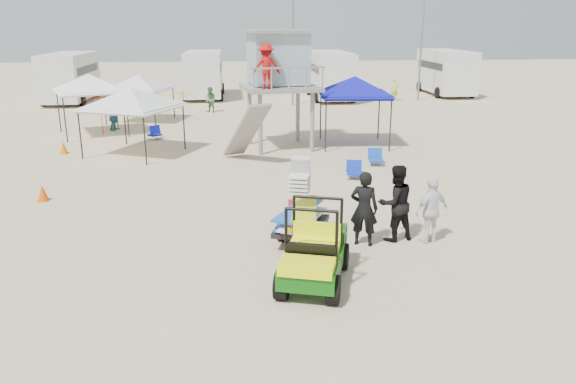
{
  "coord_description": "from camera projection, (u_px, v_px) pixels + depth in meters",
  "views": [
    {
      "loc": [
        -0.7,
        -10.1,
        5.31
      ],
      "look_at": [
        0.5,
        3.0,
        1.3
      ],
      "focal_mm": 35.0,
      "sensor_mm": 36.0,
      "label": 1
    }
  ],
  "objects": [
    {
      "name": "umbrella_b",
      "position": [
        183.0,
        106.0,
        30.7
      ],
      "size": [
        2.47,
        2.49,
        1.72
      ],
      "primitive_type": "imported",
      "rotation": [
        0.0,
        0.0,
        0.4
      ],
      "color": "yellow",
      "rests_on": "ground"
    },
    {
      "name": "umbrella_a",
      "position": [
        101.0,
        115.0,
        27.17
      ],
      "size": [
        2.41,
        2.44,
        1.93
      ],
      "primitive_type": "imported",
      "rotation": [
        0.0,
        0.0,
        0.16
      ],
      "color": "#CE4016",
      "rests_on": "ground"
    },
    {
      "name": "lifeguard_tower",
      "position": [
        277.0,
        63.0,
        23.7
      ],
      "size": [
        3.5,
        3.5,
        4.86
      ],
      "color": "gray",
      "rests_on": "ground"
    },
    {
      "name": "canopy_white_c",
      "position": [
        138.0,
        77.0,
        30.43
      ],
      "size": [
        3.6,
        3.6,
        2.96
      ],
      "color": "black",
      "rests_on": "ground"
    },
    {
      "name": "ground",
      "position": [
        277.0,
        298.0,
        11.23
      ],
      "size": [
        140.0,
        140.0,
        0.0
      ],
      "primitive_type": "plane",
      "color": "beige",
      "rests_on": "ground"
    },
    {
      "name": "rv_mid_right",
      "position": [
        330.0,
        73.0,
        39.8
      ],
      "size": [
        2.64,
        7.0,
        3.25
      ],
      "color": "silver",
      "rests_on": "ground"
    },
    {
      "name": "canopy_white_a",
      "position": [
        131.0,
        91.0,
        22.74
      ],
      "size": [
        4.17,
        4.17,
        3.14
      ],
      "color": "black",
      "rests_on": "ground"
    },
    {
      "name": "rv_far_left",
      "position": [
        70.0,
        75.0,
        38.24
      ],
      "size": [
        2.64,
        6.8,
        3.25
      ],
      "color": "silver",
      "rests_on": "ground"
    },
    {
      "name": "man_right",
      "position": [
        432.0,
        210.0,
        13.85
      ],
      "size": [
        1.06,
        0.77,
        1.67
      ],
      "primitive_type": "imported",
      "rotation": [
        0.0,
        0.0,
        3.55
      ],
      "color": "white",
      "rests_on": "ground"
    },
    {
      "name": "beach_chair_a",
      "position": [
        155.0,
        132.0,
        26.33
      ],
      "size": [
        0.74,
        0.85,
        0.64
      ],
      "color": "#0D1595",
      "rests_on": "ground"
    },
    {
      "name": "utility_cart",
      "position": [
        313.0,
        247.0,
        11.63
      ],
      "size": [
        1.77,
        2.55,
        1.76
      ],
      "color": "#0E520C",
      "rests_on": "ground"
    },
    {
      "name": "light_pole_right",
      "position": [
        422.0,
        41.0,
        38.26
      ],
      "size": [
        0.14,
        0.14,
        8.0
      ],
      "primitive_type": "cylinder",
      "color": "slate",
      "rests_on": "ground"
    },
    {
      "name": "man_mid",
      "position": [
        395.0,
        203.0,
        13.97
      ],
      "size": [
        1.11,
        0.97,
        1.95
      ],
      "primitive_type": "imported",
      "rotation": [
        0.0,
        0.0,
        3.41
      ],
      "color": "black",
      "rests_on": "ground"
    },
    {
      "name": "cone_far",
      "position": [
        64.0,
        148.0,
        23.45
      ],
      "size": [
        0.34,
        0.34,
        0.5
      ],
      "primitive_type": "cone",
      "color": "#DF6307",
      "rests_on": "ground"
    },
    {
      "name": "rv_mid_left",
      "position": [
        204.0,
        72.0,
        40.45
      ],
      "size": [
        2.65,
        6.5,
        3.25
      ],
      "color": "silver",
      "rests_on": "ground"
    },
    {
      "name": "man_left",
      "position": [
        364.0,
        209.0,
        13.67
      ],
      "size": [
        0.8,
        0.66,
        1.88
      ],
      "primitive_type": "imported",
      "rotation": [
        0.0,
        0.0,
        2.78
      ],
      "color": "black",
      "rests_on": "ground"
    },
    {
      "name": "canopy_white_b",
      "position": [
        89.0,
        77.0,
        26.73
      ],
      "size": [
        3.84,
        3.84,
        3.32
      ],
      "color": "black",
      "rests_on": "ground"
    },
    {
      "name": "distant_beachgoers",
      "position": [
        193.0,
        105.0,
        31.51
      ],
      "size": [
        17.9,
        10.49,
        1.68
      ],
      "color": "#BDDB52",
      "rests_on": "ground"
    },
    {
      "name": "rv_far_right",
      "position": [
        446.0,
        70.0,
        42.02
      ],
      "size": [
        2.64,
        6.6,
        3.25
      ],
      "color": "silver",
      "rests_on": "ground"
    },
    {
      "name": "beach_chair_b",
      "position": [
        354.0,
        170.0,
        19.72
      ],
      "size": [
        0.67,
        0.73,
        0.64
      ],
      "color": "#102BAE",
      "rests_on": "ground"
    },
    {
      "name": "canopy_blue",
      "position": [
        355.0,
        80.0,
        24.34
      ],
      "size": [
        3.08,
        3.08,
        3.44
      ],
      "color": "black",
      "rests_on": "ground"
    },
    {
      "name": "beach_chair_c",
      "position": [
        376.0,
        157.0,
        21.56
      ],
      "size": [
        0.62,
        0.66,
        0.64
      ],
      "color": "#1044B7",
      "rests_on": "ground"
    },
    {
      "name": "light_pole_left",
      "position": [
        293.0,
        43.0,
        36.05
      ],
      "size": [
        0.14,
        0.14,
        8.0
      ],
      "primitive_type": "cylinder",
      "color": "slate",
      "rests_on": "ground"
    },
    {
      "name": "surf_trailer",
      "position": [
        301.0,
        212.0,
        13.87
      ],
      "size": [
        1.63,
        2.31,
        1.93
      ],
      "color": "black",
      "rests_on": "ground"
    },
    {
      "name": "cone_near",
      "position": [
        43.0,
        193.0,
        17.27
      ],
      "size": [
        0.34,
        0.34,
        0.5
      ],
      "primitive_type": "cone",
      "color": "#DE4C07",
      "rests_on": "ground"
    }
  ]
}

